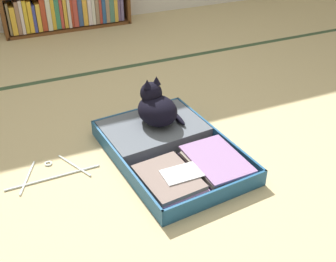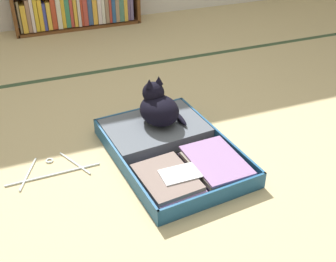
# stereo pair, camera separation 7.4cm
# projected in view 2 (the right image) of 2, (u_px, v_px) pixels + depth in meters

# --- Properties ---
(ground_plane) EXTENTS (10.00, 10.00, 0.00)m
(ground_plane) POSITION_uv_depth(u_px,v_px,m) (167.00, 160.00, 2.26)
(ground_plane) COLOR tan
(tatami_border) EXTENTS (4.80, 0.05, 0.00)m
(tatami_border) POSITION_uv_depth(u_px,v_px,m) (109.00, 70.00, 3.21)
(tatami_border) COLOR #32482F
(tatami_border) RESTS_ON ground_plane
(open_suitcase) EXTENTS (0.66, 0.90, 0.09)m
(open_suitcase) POSITION_uv_depth(u_px,v_px,m) (169.00, 148.00, 2.28)
(open_suitcase) COLOR #1E517F
(open_suitcase) RESTS_ON ground_plane
(black_cat) EXTENTS (0.27, 0.29, 0.26)m
(black_cat) POSITION_uv_depth(u_px,v_px,m) (158.00, 107.00, 2.36)
(black_cat) COLOR black
(black_cat) RESTS_ON open_suitcase
(clothes_hanger) EXTENTS (0.48, 0.25, 0.01)m
(clothes_hanger) POSITION_uv_depth(u_px,v_px,m) (52.00, 170.00, 2.18)
(clothes_hanger) COLOR silver
(clothes_hanger) RESTS_ON ground_plane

